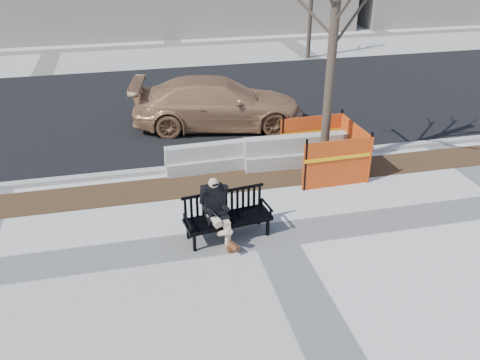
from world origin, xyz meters
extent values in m
plane|color=beige|center=(0.00, 0.00, 0.00)|extent=(120.00, 120.00, 0.00)
cube|color=#47301C|center=(0.00, 2.60, 0.00)|extent=(40.00, 1.20, 0.02)
cube|color=black|center=(0.00, 8.80, 0.00)|extent=(60.00, 10.40, 0.01)
cube|color=#9E9B93|center=(0.00, 3.55, 0.06)|extent=(60.00, 0.25, 0.12)
imported|color=#AD7B54|center=(0.09, 6.50, 0.00)|extent=(5.72, 3.11, 1.57)
camera|label=1|loc=(-2.72, -8.68, 6.06)|focal=37.85mm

